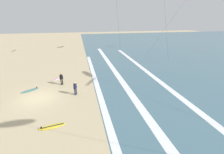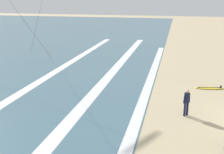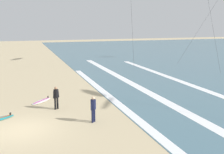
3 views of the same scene
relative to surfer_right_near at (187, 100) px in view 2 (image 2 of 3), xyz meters
The scene contains 5 objects.
wave_foam_shoreline 3.25m from the surfer_right_near, 59.83° to the left, with size 39.40×0.63×0.01m, color white.
wave_foam_mid_break 6.34m from the surfer_right_near, 90.06° to the left, with size 54.37×0.84×0.01m, color white.
wave_foam_outer_break 11.49m from the surfer_right_near, 83.46° to the left, with size 50.69×0.78×0.01m, color white.
surfer_right_near is the anchor object (origin of this frame).
surfboard_foreground_flat 5.75m from the surfer_right_near, 19.00° to the right, with size 0.95×2.17×0.25m.
Camera 2 is at (-15.16, 4.95, 6.73)m, focal length 43.98 mm.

